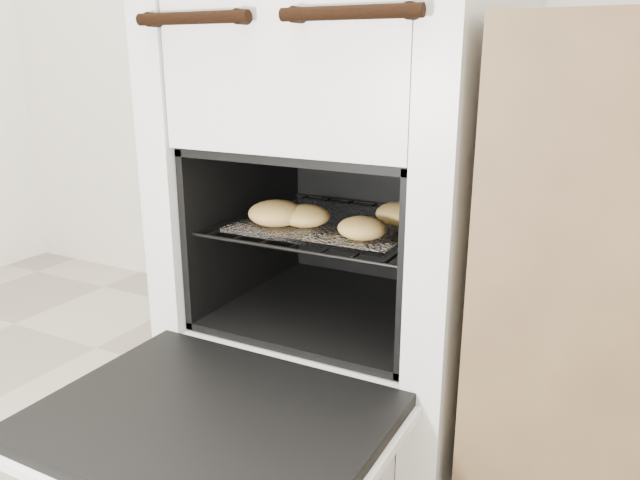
# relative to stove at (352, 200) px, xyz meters

# --- Properties ---
(stove) EXTENTS (0.61, 0.68, 0.94)m
(stove) POSITION_rel_stove_xyz_m (0.00, 0.00, 0.00)
(stove) COLOR silver
(stove) RESTS_ON ground
(oven_door) EXTENTS (0.55, 0.43, 0.04)m
(oven_door) POSITION_rel_stove_xyz_m (0.00, -0.52, -0.25)
(oven_door) COLOR black
(oven_door) RESTS_ON stove
(oven_rack) EXTENTS (0.45, 0.43, 0.01)m
(oven_rack) POSITION_rel_stove_xyz_m (0.00, -0.07, -0.04)
(oven_rack) COLOR black
(oven_rack) RESTS_ON stove
(foil_sheet) EXTENTS (0.35, 0.31, 0.01)m
(foil_sheet) POSITION_rel_stove_xyz_m (0.00, -0.09, -0.03)
(foil_sheet) COLOR silver
(foil_sheet) RESTS_ON oven_rack
(baked_rolls) EXTENTS (0.34, 0.26, 0.05)m
(baked_rolls) POSITION_rel_stove_xyz_m (0.01, -0.14, -0.00)
(baked_rolls) COLOR #E2B95A
(baked_rolls) RESTS_ON foil_sheet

